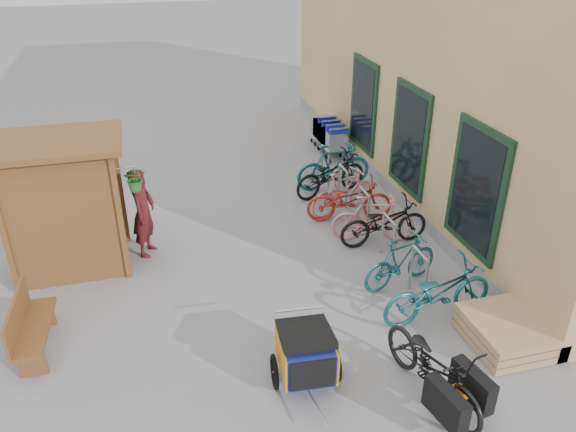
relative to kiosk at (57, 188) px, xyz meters
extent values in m
plane|color=gray|center=(3.28, -2.47, -1.55)|extent=(80.00, 80.00, 0.00)
cube|color=#D7B97C|center=(9.78, 2.03, 1.95)|extent=(6.00, 13.00, 7.00)
cube|color=gray|center=(6.86, 2.03, -1.40)|extent=(0.18, 13.00, 0.30)
cube|color=black|center=(6.75, -1.97, 0.05)|extent=(0.06, 1.50, 2.20)
cube|color=black|center=(6.72, -1.97, 0.05)|extent=(0.02, 1.25, 1.95)
cube|color=black|center=(6.75, 0.53, 0.05)|extent=(0.06, 1.50, 2.20)
cube|color=black|center=(6.72, 0.53, 0.05)|extent=(0.02, 1.25, 1.95)
cube|color=black|center=(6.75, 3.03, 0.05)|extent=(0.06, 1.50, 2.20)
cube|color=black|center=(6.72, 3.03, 0.05)|extent=(0.02, 1.25, 1.95)
cube|color=brown|center=(-0.82, -0.62, -0.40)|extent=(0.09, 0.09, 2.30)
cube|color=brown|center=(0.98, -0.62, -0.40)|extent=(0.09, 0.09, 2.30)
cube|color=brown|center=(-0.82, 0.68, -0.40)|extent=(0.09, 0.09, 2.30)
cube|color=brown|center=(0.98, 0.68, -0.40)|extent=(0.09, 0.09, 2.30)
cube|color=brown|center=(-0.79, 0.03, -0.40)|extent=(0.05, 1.30, 2.30)
cube|color=brown|center=(0.08, -0.59, -0.40)|extent=(1.80, 0.05, 2.30)
cube|color=brown|center=(0.08, 0.65, -0.40)|extent=(1.80, 0.05, 2.30)
cube|color=brown|center=(0.08, 0.03, 0.80)|extent=(2.15, 1.65, 0.10)
cube|color=brown|center=(-0.12, 0.03, -0.65)|extent=(1.30, 1.15, 0.04)
cube|color=brown|center=(-0.12, 0.03, -0.05)|extent=(1.30, 1.15, 0.04)
cylinder|color=#A5A8AD|center=(1.16, -0.62, 0.50)|extent=(0.36, 0.02, 0.02)
imported|color=#236624|center=(1.31, -0.62, 0.30)|extent=(0.38, 0.33, 0.42)
cylinder|color=#A5A8AD|center=(5.58, -2.72, -1.13)|extent=(0.05, 0.05, 0.84)
cylinder|color=#A5A8AD|center=(5.58, -2.22, -1.13)|extent=(0.05, 0.05, 0.84)
cylinder|color=#A5A8AD|center=(5.58, -2.47, -0.71)|extent=(0.05, 0.50, 0.05)
cylinder|color=#A5A8AD|center=(5.58, -1.52, -1.13)|extent=(0.05, 0.05, 0.84)
cylinder|color=#A5A8AD|center=(5.58, -1.02, -1.13)|extent=(0.05, 0.05, 0.84)
cylinder|color=#A5A8AD|center=(5.58, -1.27, -0.71)|extent=(0.05, 0.50, 0.05)
cylinder|color=#A5A8AD|center=(5.58, -0.32, -1.13)|extent=(0.05, 0.05, 0.84)
cylinder|color=#A5A8AD|center=(5.58, 0.18, -1.13)|extent=(0.05, 0.05, 0.84)
cylinder|color=#A5A8AD|center=(5.58, -0.07, -0.71)|extent=(0.05, 0.50, 0.05)
cylinder|color=#A5A8AD|center=(5.58, 0.88, -1.13)|extent=(0.05, 0.05, 0.84)
cylinder|color=#A5A8AD|center=(5.58, 1.38, -1.13)|extent=(0.05, 0.05, 0.84)
cylinder|color=#A5A8AD|center=(5.58, 1.13, -0.71)|extent=(0.05, 0.50, 0.05)
cylinder|color=#A5A8AD|center=(5.58, 2.08, -1.13)|extent=(0.05, 0.05, 0.84)
cylinder|color=#A5A8AD|center=(5.58, 2.58, -1.13)|extent=(0.05, 0.05, 0.84)
cylinder|color=#A5A8AD|center=(5.58, 2.33, -0.71)|extent=(0.05, 0.50, 0.05)
cube|color=tan|center=(6.28, -3.87, -1.48)|extent=(1.00, 1.20, 0.12)
cube|color=tan|center=(6.28, -3.87, -1.34)|extent=(1.00, 1.20, 0.12)
cube|color=tan|center=(6.28, -3.87, -1.20)|extent=(1.00, 1.20, 0.12)
cube|color=brown|center=(-0.32, -2.22, -1.16)|extent=(0.48, 1.41, 0.06)
cube|color=brown|center=(-0.51, -2.22, -0.90)|extent=(0.10, 1.39, 0.46)
cube|color=brown|center=(-0.32, -2.78, -1.37)|extent=(0.37, 0.07, 0.37)
cube|color=brown|center=(-0.32, -1.67, -1.37)|extent=(0.37, 0.07, 0.37)
cube|color=silver|center=(6.28, 3.74, -1.00)|extent=(0.50, 0.78, 0.48)
cube|color=#1B26B4|center=(6.28, 3.35, -0.68)|extent=(0.50, 0.04, 0.16)
cylinder|color=silver|center=(6.28, 3.32, -0.62)|extent=(0.53, 0.03, 0.03)
cylinder|color=black|center=(6.08, 3.42, -1.50)|extent=(0.04, 0.11, 0.11)
cube|color=silver|center=(6.28, 4.07, -1.00)|extent=(0.50, 0.78, 0.48)
cube|color=#1B26B4|center=(6.28, 3.67, -0.68)|extent=(0.50, 0.04, 0.16)
cylinder|color=silver|center=(6.28, 3.64, -0.62)|extent=(0.53, 0.03, 0.03)
cylinder|color=black|center=(6.08, 3.74, -1.50)|extent=(0.04, 0.11, 0.11)
cube|color=silver|center=(6.28, 4.39, -1.00)|extent=(0.50, 0.78, 0.48)
cube|color=#1B26B4|center=(6.28, 3.99, -0.68)|extent=(0.50, 0.04, 0.16)
cylinder|color=silver|center=(6.28, 3.96, -0.62)|extent=(0.53, 0.03, 0.03)
cylinder|color=black|center=(6.08, 4.07, -1.50)|extent=(0.04, 0.11, 0.11)
cube|color=silver|center=(6.28, 4.71, -1.00)|extent=(0.50, 0.78, 0.48)
cube|color=#1B26B4|center=(6.28, 4.31, -0.68)|extent=(0.50, 0.04, 0.16)
cylinder|color=silver|center=(6.28, 4.28, -0.62)|extent=(0.53, 0.03, 0.03)
cylinder|color=black|center=(6.08, 4.39, -1.50)|extent=(0.04, 0.11, 0.11)
cube|color=#1C279C|center=(3.25, -3.84, -1.08)|extent=(0.69, 0.88, 0.48)
cube|color=#C78C17|center=(2.92, -3.81, -1.08)|extent=(0.10, 0.83, 0.48)
cube|color=#C78C17|center=(3.58, -3.87, -1.08)|extent=(0.10, 0.83, 0.48)
cube|color=black|center=(3.22, -4.27, -1.05)|extent=(0.59, 0.08, 0.44)
cube|color=black|center=(3.26, -3.79, -0.78)|extent=(0.75, 0.85, 0.24)
torus|color=black|center=(2.83, -3.81, -1.33)|extent=(0.10, 0.48, 0.48)
torus|color=black|center=(3.67, -3.88, -1.33)|extent=(0.10, 0.48, 0.48)
cylinder|color=#B7B7BC|center=(3.19, -4.55, -1.33)|extent=(0.09, 0.71, 0.03)
cylinder|color=#B7B7BC|center=(3.29, -3.39, -0.69)|extent=(0.67, 0.08, 0.03)
imported|color=black|center=(4.76, -4.51, -1.06)|extent=(1.00, 1.97, 0.99)
cube|color=black|center=(4.62, -5.10, -1.10)|extent=(0.30, 0.67, 0.45)
cube|color=black|center=(5.09, -4.91, -1.10)|extent=(0.30, 0.67, 0.45)
cube|color=#D16413|center=(4.85, -5.00, -1.05)|extent=(0.15, 0.20, 0.12)
imported|color=maroon|center=(1.34, 0.12, -0.70)|extent=(0.60, 0.72, 1.70)
imported|color=#1B666D|center=(5.61, -3.06, -1.06)|extent=(1.93, 0.82, 0.99)
imported|color=#1B666D|center=(5.46, -2.06, -1.09)|extent=(1.58, 0.82, 0.92)
imported|color=black|center=(5.74, -0.71, -1.09)|extent=(1.76, 0.62, 0.92)
imported|color=pink|center=(5.58, -0.56, -1.07)|extent=(1.67, 0.88, 0.97)
imported|color=maroon|center=(5.44, 0.37, -1.09)|extent=(1.85, 0.91, 0.93)
imported|color=pink|center=(5.42, 0.69, -1.06)|extent=(1.69, 0.92, 0.98)
imported|color=black|center=(5.48, 1.66, -1.07)|extent=(1.94, 1.13, 0.96)
imported|color=#1B666D|center=(5.66, 1.96, -1.01)|extent=(1.84, 0.64, 1.08)
camera|label=1|loc=(1.54, -9.30, 4.00)|focal=35.00mm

